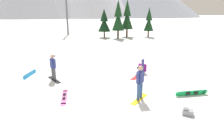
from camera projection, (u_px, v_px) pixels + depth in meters
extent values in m
plane|color=white|center=(92.00, 104.00, 8.73)|extent=(800.00, 800.00, 0.00)
cube|color=yellow|center=(139.00, 99.00, 9.24)|extent=(0.97, 1.40, 0.02)
cylinder|color=#335184|center=(138.00, 92.00, 8.99)|extent=(0.15, 0.15, 0.88)
cylinder|color=#335184|center=(141.00, 90.00, 9.25)|extent=(0.15, 0.15, 0.88)
cube|color=navy|center=(140.00, 77.00, 8.93)|extent=(0.41, 0.47, 0.58)
cylinder|color=navy|center=(138.00, 78.00, 8.72)|extent=(0.11, 0.11, 0.58)
cylinder|color=navy|center=(143.00, 65.00, 8.99)|extent=(0.11, 0.11, 0.60)
sphere|color=tan|center=(141.00, 68.00, 8.81)|extent=(0.24, 0.24, 0.24)
cube|color=black|center=(138.00, 68.00, 8.88)|extent=(0.12, 0.17, 0.08)
cube|color=black|center=(54.00, 80.00, 11.91)|extent=(1.29, 1.36, 0.02)
cylinder|color=#4C4C51|center=(53.00, 73.00, 11.92)|extent=(0.15, 0.15, 0.81)
cylinder|color=#4C4C51|center=(55.00, 74.00, 11.68)|extent=(0.15, 0.15, 0.81)
cube|color=navy|center=(53.00, 63.00, 11.61)|extent=(0.45, 0.46, 0.59)
cylinder|color=navy|center=(51.00, 62.00, 11.81)|extent=(0.11, 0.11, 0.58)
cylinder|color=navy|center=(54.00, 64.00, 11.42)|extent=(0.11, 0.11, 0.58)
sphere|color=tan|center=(52.00, 56.00, 11.49)|extent=(0.24, 0.24, 0.24)
cube|color=black|center=(54.00, 56.00, 11.58)|extent=(0.15, 0.15, 0.08)
cube|color=#B7B7BC|center=(142.00, 72.00, 13.26)|extent=(0.45, 0.42, 0.10)
cylinder|color=#B7B7BC|center=(141.00, 74.00, 12.79)|extent=(0.50, 0.77, 0.14)
cylinder|color=#B7B7BC|center=(138.00, 74.00, 12.90)|extent=(0.50, 0.77, 0.14)
cube|color=red|center=(137.00, 76.00, 12.53)|extent=(0.99, 1.53, 0.02)
cube|color=#8C1E8C|center=(142.00, 68.00, 13.17)|extent=(0.47, 0.40, 0.59)
cylinder|color=#8C1E8C|center=(146.00, 68.00, 13.03)|extent=(0.11, 0.11, 0.52)
cylinder|color=#8C1E8C|center=(139.00, 67.00, 13.29)|extent=(0.11, 0.11, 0.52)
sphere|color=tan|center=(143.00, 62.00, 13.05)|extent=(0.24, 0.24, 0.24)
sphere|color=#8C1E8C|center=(143.00, 61.00, 13.04)|extent=(0.20, 0.20, 0.20)
cube|color=pink|center=(64.00, 97.00, 9.47)|extent=(0.68, 1.62, 0.02)
cylinder|color=pink|center=(65.00, 91.00, 10.23)|extent=(0.35, 0.35, 0.02)
cylinder|color=pink|center=(63.00, 104.00, 8.71)|extent=(0.35, 0.35, 0.02)
cube|color=black|center=(65.00, 94.00, 9.68)|extent=(0.19, 0.23, 0.07)
cube|color=black|center=(64.00, 98.00, 9.23)|extent=(0.19, 0.23, 0.07)
cube|color=#1E8CD8|center=(30.00, 74.00, 12.62)|extent=(0.10, 1.43, 0.27)
cylinder|color=#1E8CD8|center=(35.00, 71.00, 13.31)|extent=(0.09, 0.27, 0.27)
cylinder|color=#1E8CD8|center=(24.00, 78.00, 11.93)|extent=(0.09, 0.27, 0.27)
cube|color=black|center=(31.00, 73.00, 12.83)|extent=(0.10, 0.20, 0.15)
cube|color=black|center=(28.00, 75.00, 12.42)|extent=(0.10, 0.20, 0.15)
cube|color=#19B259|center=(192.00, 93.00, 9.64)|extent=(1.54, 0.47, 0.29)
cylinder|color=#19B259|center=(178.00, 94.00, 9.51)|extent=(0.31, 0.16, 0.29)
cylinder|color=#19B259|center=(205.00, 92.00, 9.77)|extent=(0.31, 0.16, 0.29)
cube|color=black|center=(188.00, 93.00, 9.55)|extent=(0.22, 0.15, 0.15)
cube|color=black|center=(196.00, 93.00, 9.63)|extent=(0.22, 0.15, 0.15)
cube|color=gray|center=(188.00, 112.00, 7.81)|extent=(0.54, 0.46, 0.24)
cube|color=slate|center=(186.00, 109.00, 7.81)|extent=(0.27, 0.28, 0.08)
cylinder|color=black|center=(194.00, 113.00, 7.71)|extent=(0.12, 0.06, 0.02)
cylinder|color=#472D19|center=(127.00, 33.00, 33.41)|extent=(0.33, 0.33, 1.45)
cone|color=#143819|center=(127.00, 20.00, 32.81)|extent=(2.15, 2.15, 3.09)
cone|color=#143819|center=(127.00, 8.00, 32.24)|extent=(1.40, 1.40, 2.83)
cylinder|color=#472D19|center=(118.00, 34.00, 31.15)|extent=(0.32, 0.32, 1.42)
cone|color=#143819|center=(118.00, 21.00, 30.57)|extent=(2.06, 2.06, 3.01)
cone|color=#143819|center=(118.00, 8.00, 30.01)|extent=(1.34, 1.34, 2.76)
cylinder|color=#472D19|center=(148.00, 34.00, 33.13)|extent=(0.26, 0.26, 1.15)
cone|color=#143819|center=(149.00, 24.00, 32.66)|extent=(1.77, 1.77, 2.45)
cone|color=#143819|center=(149.00, 14.00, 32.20)|extent=(1.15, 1.15, 2.24)
cylinder|color=#472D19|center=(104.00, 34.00, 32.56)|extent=(0.25, 0.25, 1.11)
cone|color=black|center=(104.00, 25.00, 32.10)|extent=(2.18, 2.18, 2.35)
cone|color=black|center=(104.00, 15.00, 31.67)|extent=(1.42, 1.42, 2.16)
cylinder|color=#595B60|center=(67.00, 8.00, 35.38)|extent=(0.36, 0.36, 10.44)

